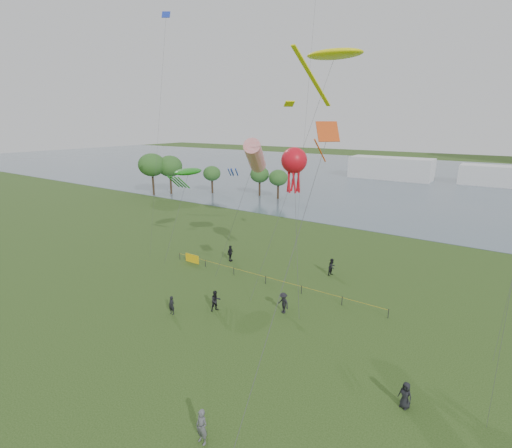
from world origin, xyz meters
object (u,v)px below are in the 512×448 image
Objects in this scene: kite_octopus at (294,161)px; kite_stingray at (334,55)px; kite_flyer at (202,427)px; fence at (218,266)px.

kite_stingray is at bearing 44.83° from kite_octopus.
kite_octopus is (-5.22, 18.53, 11.29)m from kite_flyer.
kite_stingray reaches higher than kite_flyer.
kite_flyer reaches higher than fence.
fence is at bearing 161.46° from kite_octopus.
fence is 12.56× the size of kite_flyer.
kite_flyer is at bearing -52.21° from fence.
kite_flyer is 30.60m from kite_stingray.
kite_stingray is 10.07m from kite_octopus.
fence is at bearing -153.93° from kite_stingray.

